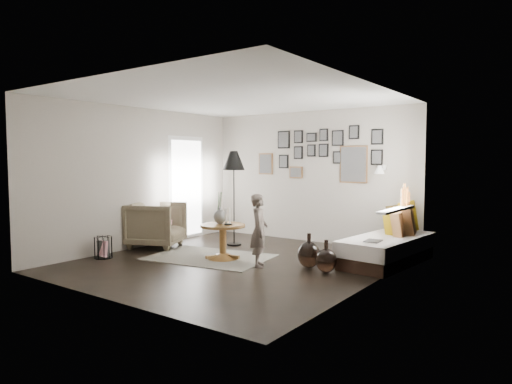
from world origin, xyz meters
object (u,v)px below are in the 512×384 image
Objects in this scene: demijohn_small at (326,260)px; demijohn_large at (309,254)px; pedestal_table at (223,243)px; daybed at (389,244)px; magazine_basket at (103,247)px; floor_lamp at (234,164)px; armchair at (157,225)px; child at (259,230)px; vase at (220,214)px.

demijohn_large is at bearing 161.08° from demijohn_small.
pedestal_table is 2.67m from daybed.
daybed is 4.68m from magazine_basket.
magazine_basket is at bearing -160.01° from demijohn_small.
floor_lamp is 2.93m from demijohn_small.
armchair is (-4.00, -1.26, 0.13)m from daybed.
armchair is 1.76× the size of demijohn_large.
armchair is 1.94× the size of demijohn_small.
child is at bearing -131.70° from daybed.
armchair is 0.52× the size of floor_lamp.
child is (0.77, -0.06, 0.29)m from pedestal_table.
vase is 1.65m from armchair.
armchair is at bearing 90.09° from magazine_basket.
demijohn_large is (-0.87, -1.05, -0.09)m from daybed.
daybed is 5.64× the size of magazine_basket.
vase is 0.47× the size of child.
magazine_basket is 3.42m from demijohn_large.
vase is 0.57× the size of armchair.
magazine_basket is 2.70m from child.
floor_lamp is at bearing 117.50° from vase.
demijohn_large is 1.10× the size of demijohn_small.
pedestal_table reaches higher than magazine_basket.
armchair reaches higher than demijohn_large.
vase is at bearing -117.94° from armchair.
daybed is 3.21m from floor_lamp.
child is (2.47, -0.15, 0.14)m from armchair.
armchair is at bearing -136.53° from floor_lamp.
armchair reaches higher than pedestal_table.
daybed reaches higher than magazine_basket.
demijohn_small is (0.35, -0.12, -0.02)m from demijohn_large.
demijohn_small is 1.11m from child.
child reaches higher than pedestal_table.
child is at bearing -39.31° from floor_lamp.
armchair is (-1.62, 0.08, -0.32)m from vase.
vase is 1.63m from demijohn_large.
daybed is at bearing 4.98° from floor_lamp.
demijohn_large is at bearing -95.03° from child.
daybed is at bearing 31.33° from magazine_basket.
pedestal_table is at bearing -143.87° from daybed.
daybed is 1.79× the size of child.
vase is 1.10× the size of demijohn_small.
vase is at bearing 51.11° from child.
armchair is at bearing -156.89° from daybed.
vase reaches higher than magazine_basket.
pedestal_table is at bearing -174.00° from demijohn_small.
pedestal_table is at bearing -167.90° from demijohn_large.
armchair is 3.15m from demijohn_large.
floor_lamp reaches higher than daybed.
child is (1.41, -1.16, -0.99)m from floor_lamp.
daybed is 2.16× the size of armchair.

